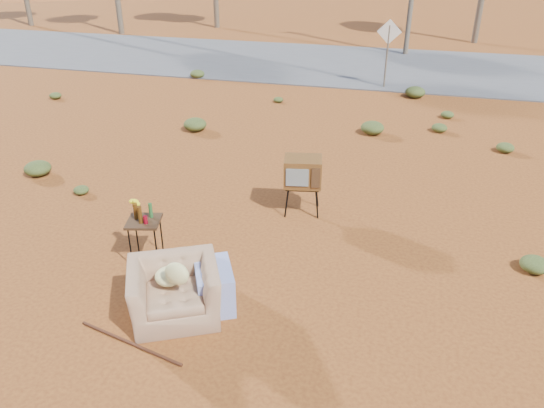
# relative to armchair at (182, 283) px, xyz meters

# --- Properties ---
(ground) EXTENTS (140.00, 140.00, 0.00)m
(ground) POSITION_rel_armchair_xyz_m (0.35, 0.48, -0.48)
(ground) COLOR brown
(ground) RESTS_ON ground
(highway) EXTENTS (140.00, 7.00, 0.04)m
(highway) POSITION_rel_armchair_xyz_m (0.35, 15.48, -0.46)
(highway) COLOR #565659
(highway) RESTS_ON ground
(armchair) EXTENTS (1.53, 1.40, 1.03)m
(armchair) POSITION_rel_armchair_xyz_m (0.00, 0.00, 0.00)
(armchair) COLOR #9B7354
(armchair) RESTS_ON ground
(tv_unit) EXTENTS (0.76, 0.65, 1.08)m
(tv_unit) POSITION_rel_armchair_xyz_m (0.98, 3.28, 0.32)
(tv_unit) COLOR black
(tv_unit) RESTS_ON ground
(side_table) EXTENTS (0.60, 0.60, 1.01)m
(side_table) POSITION_rel_armchair_xyz_m (-1.11, 1.10, 0.26)
(side_table) COLOR #352013
(side_table) RESTS_ON ground
(rusty_bar) EXTENTS (1.60, 0.43, 0.04)m
(rusty_bar) POSITION_rel_armchair_xyz_m (-0.41, -0.77, -0.46)
(rusty_bar) COLOR #472113
(rusty_bar) RESTS_ON ground
(road_sign) EXTENTS (0.78, 0.06, 2.19)m
(road_sign) POSITION_rel_armchair_xyz_m (1.85, 12.48, 1.02)
(road_sign) COLOR brown
(road_sign) RESTS_ON ground
(scrub_patch) EXTENTS (17.49, 8.07, 0.33)m
(scrub_patch) POSITION_rel_armchair_xyz_m (-0.47, 4.89, -0.34)
(scrub_patch) COLOR #485626
(scrub_patch) RESTS_ON ground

